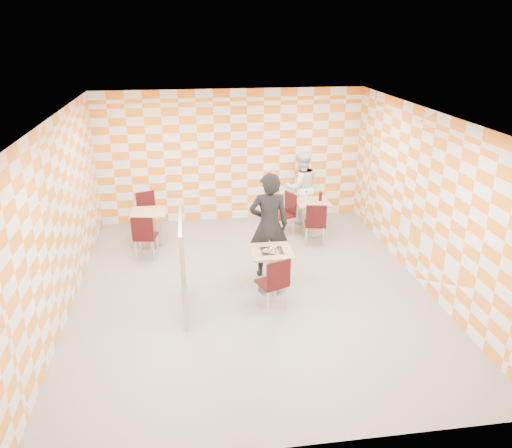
# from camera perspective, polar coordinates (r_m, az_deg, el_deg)

# --- Properties ---
(room_shell) EXTENTS (7.00, 7.00, 7.00)m
(room_shell) POSITION_cam_1_polar(r_m,az_deg,el_deg) (8.62, -0.98, 2.97)
(room_shell) COLOR gray
(room_shell) RESTS_ON ground
(main_table) EXTENTS (0.70, 0.70, 0.75)m
(main_table) POSITION_cam_1_polar(r_m,az_deg,el_deg) (8.51, 1.78, -4.52)
(main_table) COLOR tan
(main_table) RESTS_ON ground
(second_table) EXTENTS (0.70, 0.70, 0.75)m
(second_table) POSITION_cam_1_polar(r_m,az_deg,el_deg) (10.88, 6.42, 1.38)
(second_table) COLOR tan
(second_table) RESTS_ON ground
(empty_table) EXTENTS (0.70, 0.70, 0.75)m
(empty_table) POSITION_cam_1_polar(r_m,az_deg,el_deg) (10.46, -12.13, 0.15)
(empty_table) COLOR tan
(empty_table) RESTS_ON ground
(chair_main_front) EXTENTS (0.55, 0.55, 0.92)m
(chair_main_front) POSITION_cam_1_polar(r_m,az_deg,el_deg) (7.90, 2.17, -6.45)
(chair_main_front) COLOR #340A0C
(chair_main_front) RESTS_ON ground
(chair_second_front) EXTENTS (0.49, 0.50, 0.92)m
(chair_second_front) POSITION_cam_1_polar(r_m,az_deg,el_deg) (10.28, 6.83, 0.32)
(chair_second_front) COLOR #340A0C
(chair_second_front) RESTS_ON ground
(chair_second_side) EXTENTS (0.55, 0.55, 0.92)m
(chair_second_side) POSITION_cam_1_polar(r_m,az_deg,el_deg) (10.82, 3.49, 1.56)
(chair_second_side) COLOR #340A0C
(chair_second_side) RESTS_ON ground
(chair_empty_near) EXTENTS (0.49, 0.49, 0.92)m
(chair_empty_near) POSITION_cam_1_polar(r_m,az_deg,el_deg) (9.82, -12.64, -1.12)
(chair_empty_near) COLOR #340A0C
(chair_empty_near) RESTS_ON ground
(chair_empty_far) EXTENTS (0.56, 0.56, 0.92)m
(chair_empty_far) POSITION_cam_1_polar(r_m,az_deg,el_deg) (11.10, -12.25, 1.62)
(chair_empty_far) COLOR #340A0C
(chair_empty_far) RESTS_ON ground
(partition) EXTENTS (0.08, 1.38, 1.55)m
(partition) POSITION_cam_1_polar(r_m,az_deg,el_deg) (7.92, -8.37, -4.63)
(partition) COLOR white
(partition) RESTS_ON ground
(man_dark) EXTENTS (0.73, 0.50, 1.94)m
(man_dark) POSITION_cam_1_polar(r_m,az_deg,el_deg) (8.87, 1.49, -0.14)
(man_dark) COLOR black
(man_dark) RESTS_ON ground
(man_white) EXTENTS (0.90, 0.75, 1.68)m
(man_white) POSITION_cam_1_polar(r_m,az_deg,el_deg) (11.44, 5.20, 4.21)
(man_white) COLOR white
(man_white) RESTS_ON ground
(pizza_on_foil) EXTENTS (0.40, 0.40, 0.04)m
(pizza_on_foil) POSITION_cam_1_polar(r_m,az_deg,el_deg) (8.39, 1.82, -2.98)
(pizza_on_foil) COLOR silver
(pizza_on_foil) RESTS_ON main_table
(sport_bottle) EXTENTS (0.06, 0.06, 0.20)m
(sport_bottle) POSITION_cam_1_polar(r_m,az_deg,el_deg) (10.86, 5.75, 3.21)
(sport_bottle) COLOR white
(sport_bottle) RESTS_ON second_table
(soda_bottle) EXTENTS (0.07, 0.07, 0.23)m
(soda_bottle) POSITION_cam_1_polar(r_m,az_deg,el_deg) (10.83, 7.37, 3.17)
(soda_bottle) COLOR black
(soda_bottle) RESTS_ON second_table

